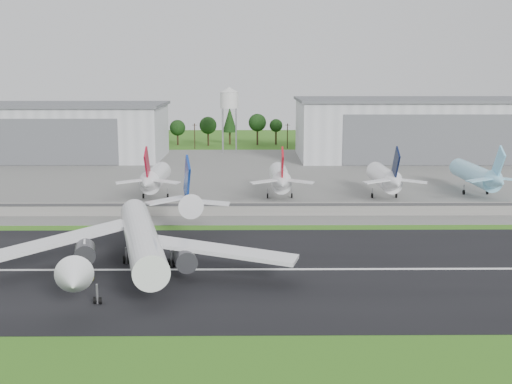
{
  "coord_description": "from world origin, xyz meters",
  "views": [
    {
      "loc": [
        4.37,
        -103.37,
        35.88
      ],
      "look_at": [
        5.65,
        40.0,
        9.0
      ],
      "focal_mm": 45.0,
      "sensor_mm": 36.0,
      "label": 1
    }
  ],
  "objects_px": {
    "parked_jet_red_a": "(154,178)",
    "parked_jet_navy": "(386,178)",
    "ground_vehicle": "(81,278)",
    "main_airliner": "(141,245)",
    "parked_jet_red_b": "(280,178)",
    "parked_jet_skyblue": "(478,175)"
  },
  "relations": [
    {
      "from": "parked_jet_red_b",
      "to": "parked_jet_skyblue",
      "type": "bearing_deg",
      "value": 4.89
    },
    {
      "from": "main_airliner",
      "to": "parked_jet_skyblue",
      "type": "bearing_deg",
      "value": -153.67
    },
    {
      "from": "ground_vehicle",
      "to": "parked_jet_skyblue",
      "type": "distance_m",
      "value": 124.19
    },
    {
      "from": "parked_jet_red_a",
      "to": "parked_jet_red_b",
      "type": "xyz_separation_m",
      "value": [
        35.79,
        -0.01,
        -0.06
      ]
    },
    {
      "from": "parked_jet_red_a",
      "to": "parked_jet_navy",
      "type": "xyz_separation_m",
      "value": [
        66.03,
        -0.01,
        -0.04
      ]
    },
    {
      "from": "parked_jet_red_b",
      "to": "parked_jet_navy",
      "type": "xyz_separation_m",
      "value": [
        30.23,
        0.0,
        0.02
      ]
    },
    {
      "from": "ground_vehicle",
      "to": "parked_jet_navy",
      "type": "bearing_deg",
      "value": -36.26
    },
    {
      "from": "parked_jet_navy",
      "to": "parked_jet_skyblue",
      "type": "relative_size",
      "value": 0.84
    },
    {
      "from": "parked_jet_red_a",
      "to": "parked_jet_navy",
      "type": "height_order",
      "value": "parked_jet_red_a"
    },
    {
      "from": "main_airliner",
      "to": "ground_vehicle",
      "type": "xyz_separation_m",
      "value": [
        -9.56,
        -6.06,
        -4.15
      ]
    },
    {
      "from": "main_airliner",
      "to": "parked_jet_navy",
      "type": "relative_size",
      "value": 1.88
    },
    {
      "from": "parked_jet_red_b",
      "to": "parked_jet_skyblue",
      "type": "relative_size",
      "value": 0.84
    },
    {
      "from": "parked_jet_red_b",
      "to": "main_airliner",
      "type": "bearing_deg",
      "value": -113.01
    },
    {
      "from": "parked_jet_red_a",
      "to": "parked_jet_skyblue",
      "type": "xyz_separation_m",
      "value": [
        94.25,
        4.99,
        -0.1
      ]
    },
    {
      "from": "ground_vehicle",
      "to": "parked_jet_red_b",
      "type": "bearing_deg",
      "value": -20.7
    },
    {
      "from": "main_airliner",
      "to": "ground_vehicle",
      "type": "distance_m",
      "value": 12.06
    },
    {
      "from": "ground_vehicle",
      "to": "main_airliner",
      "type": "bearing_deg",
      "value": -50.82
    },
    {
      "from": "parked_jet_skyblue",
      "to": "ground_vehicle",
      "type": "bearing_deg",
      "value": -141.02
    },
    {
      "from": "ground_vehicle",
      "to": "parked_jet_red_a",
      "type": "distance_m",
      "value": 73.28
    },
    {
      "from": "parked_jet_red_a",
      "to": "parked_jet_red_b",
      "type": "height_order",
      "value": "parked_jet_red_a"
    },
    {
      "from": "parked_jet_red_b",
      "to": "ground_vehicle",
      "type": "bearing_deg",
      "value": -117.49
    },
    {
      "from": "main_airliner",
      "to": "parked_jet_navy",
      "type": "xyz_separation_m",
      "value": [
        58.68,
        66.98,
        1.24
      ]
    }
  ]
}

